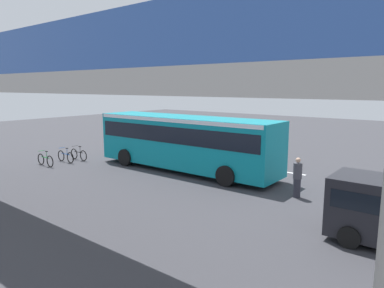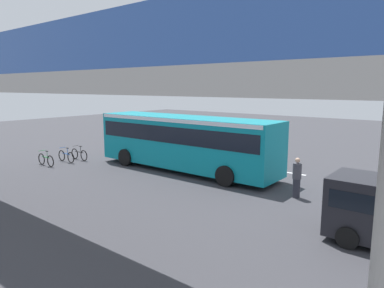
{
  "view_description": "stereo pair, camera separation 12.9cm",
  "coord_description": "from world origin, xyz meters",
  "px_view_note": "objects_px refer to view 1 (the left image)",
  "views": [
    {
      "loc": [
        -11.69,
        16.12,
        4.83
      ],
      "look_at": [
        0.52,
        0.61,
        1.6
      ],
      "focal_mm": 32.75,
      "sensor_mm": 36.0,
      "label": 1
    },
    {
      "loc": [
        -11.79,
        16.04,
        4.83
      ],
      "look_at": [
        0.52,
        0.61,
        1.6
      ],
      "focal_mm": 32.75,
      "sensor_mm": 36.0,
      "label": 2
    }
  ],
  "objects_px": {
    "city_bus": "(184,139)",
    "bicycle_blue": "(66,156)",
    "pedestrian": "(297,178)",
    "traffic_sign": "(272,136)",
    "bicycle_green": "(45,160)",
    "bicycle_black": "(79,155)"
  },
  "relations": [
    {
      "from": "bicycle_black",
      "to": "bicycle_green",
      "type": "distance_m",
      "value": 2.31
    },
    {
      "from": "city_bus",
      "to": "traffic_sign",
      "type": "distance_m",
      "value": 5.39
    },
    {
      "from": "pedestrian",
      "to": "traffic_sign",
      "type": "relative_size",
      "value": 0.64
    },
    {
      "from": "city_bus",
      "to": "bicycle_green",
      "type": "height_order",
      "value": "city_bus"
    },
    {
      "from": "bicycle_black",
      "to": "bicycle_green",
      "type": "height_order",
      "value": "same"
    },
    {
      "from": "pedestrian",
      "to": "bicycle_black",
      "type": "bearing_deg",
      "value": 5.07
    },
    {
      "from": "city_bus",
      "to": "bicycle_blue",
      "type": "xyz_separation_m",
      "value": [
        7.48,
        3.0,
        -1.51
      ]
    },
    {
      "from": "bicycle_black",
      "to": "traffic_sign",
      "type": "bearing_deg",
      "value": -150.54
    },
    {
      "from": "bicycle_green",
      "to": "pedestrian",
      "type": "distance_m",
      "value": 15.01
    },
    {
      "from": "city_bus",
      "to": "bicycle_blue",
      "type": "bearing_deg",
      "value": 21.84
    },
    {
      "from": "pedestrian",
      "to": "traffic_sign",
      "type": "xyz_separation_m",
      "value": [
        3.58,
        -4.88,
        1.0
      ]
    },
    {
      "from": "bicycle_green",
      "to": "pedestrian",
      "type": "height_order",
      "value": "pedestrian"
    },
    {
      "from": "city_bus",
      "to": "pedestrian",
      "type": "distance_m",
      "value": 7.21
    },
    {
      "from": "city_bus",
      "to": "bicycle_green",
      "type": "relative_size",
      "value": 6.52
    },
    {
      "from": "bicycle_black",
      "to": "pedestrian",
      "type": "relative_size",
      "value": 0.99
    },
    {
      "from": "city_bus",
      "to": "pedestrian",
      "type": "relative_size",
      "value": 6.44
    },
    {
      "from": "bicycle_blue",
      "to": "pedestrian",
      "type": "height_order",
      "value": "pedestrian"
    },
    {
      "from": "city_bus",
      "to": "bicycle_blue",
      "type": "distance_m",
      "value": 8.2
    },
    {
      "from": "bicycle_black",
      "to": "pedestrian",
      "type": "height_order",
      "value": "pedestrian"
    },
    {
      "from": "city_bus",
      "to": "bicycle_black",
      "type": "distance_m",
      "value": 7.83
    },
    {
      "from": "city_bus",
      "to": "bicycle_blue",
      "type": "relative_size",
      "value": 6.52
    },
    {
      "from": "pedestrian",
      "to": "city_bus",
      "type": "bearing_deg",
      "value": -6.46
    }
  ]
}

